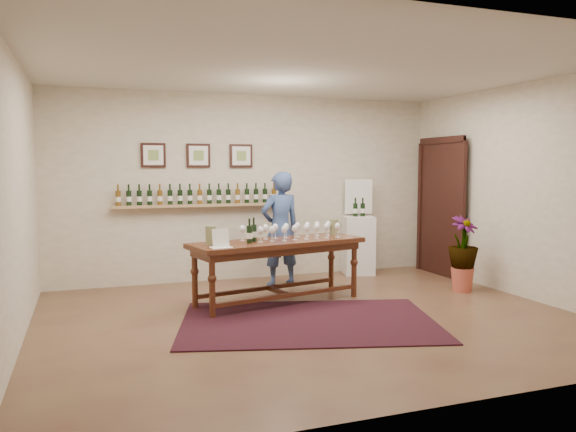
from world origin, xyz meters
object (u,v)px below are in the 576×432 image
object	(u,v)px
tasting_table	(278,250)
display_pedestal	(358,245)
potted_plant	(463,254)
person	(280,229)

from	to	relation	value
tasting_table	display_pedestal	xyz separation A→B (m)	(1.83, 1.38, -0.21)
tasting_table	potted_plant	xyz separation A→B (m)	(2.59, -0.27, -0.15)
display_pedestal	potted_plant	world-z (taller)	display_pedestal
display_pedestal	person	distance (m)	1.56
tasting_table	potted_plant	size ratio (longest dim) A/B	2.59
potted_plant	tasting_table	bearing A→B (deg)	174.13
display_pedestal	potted_plant	size ratio (longest dim) A/B	1.03
potted_plant	person	bearing A→B (deg)	150.71
tasting_table	potted_plant	bearing A→B (deg)	-17.87
tasting_table	display_pedestal	bearing A→B (deg)	25.02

